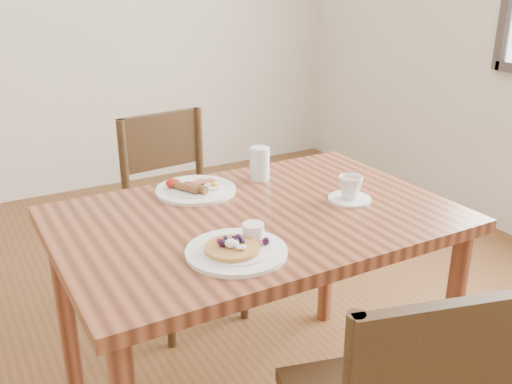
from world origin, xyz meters
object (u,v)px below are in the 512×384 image
at_px(breakfast_plate, 195,189).
at_px(pancake_plate, 238,248).
at_px(teacup_saucer, 350,190).
at_px(chair_far, 179,208).
at_px(water_glass, 260,164).
at_px(dining_table, 256,242).

bearing_deg(breakfast_plate, pancake_plate, -100.05).
distance_m(pancake_plate, teacup_saucer, 0.51).
relative_size(chair_far, teacup_saucer, 6.29).
bearing_deg(water_glass, chair_far, 105.21).
height_order(pancake_plate, teacup_saucer, teacup_saucer).
relative_size(teacup_saucer, water_glass, 1.20).
distance_m(teacup_saucer, water_glass, 0.35).
bearing_deg(dining_table, chair_far, 87.38).
distance_m(breakfast_plate, teacup_saucer, 0.51).
relative_size(pancake_plate, teacup_saucer, 1.93).
bearing_deg(pancake_plate, breakfast_plate, 79.95).
relative_size(chair_far, pancake_plate, 3.26).
bearing_deg(water_glass, teacup_saucer, -63.94).
xyz_separation_m(pancake_plate, breakfast_plate, (0.08, 0.46, -0.00)).
bearing_deg(breakfast_plate, water_glass, 0.20).
xyz_separation_m(dining_table, water_glass, (0.16, 0.26, 0.16)).
bearing_deg(chair_far, breakfast_plate, 70.01).
xyz_separation_m(dining_table, breakfast_plate, (-0.09, 0.26, 0.11)).
height_order(dining_table, breakfast_plate, breakfast_plate).
bearing_deg(dining_table, breakfast_plate, 109.11).
distance_m(chair_far, pancake_plate, 1.00).
bearing_deg(water_glass, breakfast_plate, -179.80).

